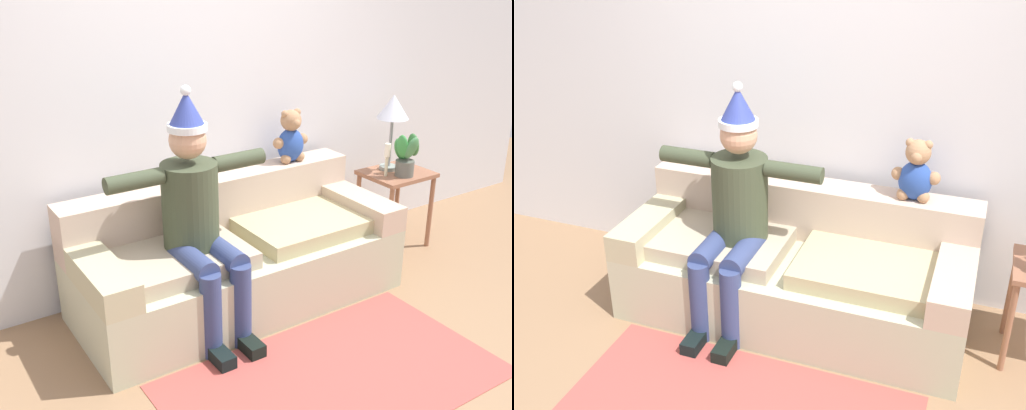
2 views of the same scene
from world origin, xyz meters
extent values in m
plane|color=#906D4D|center=(0.00, 0.00, 0.00)|extent=(10.00, 10.00, 0.00)
cube|color=silver|center=(0.00, 1.55, 1.35)|extent=(7.00, 0.10, 2.70)
cube|color=#B5B594|center=(0.00, 0.98, 0.21)|extent=(2.13, 0.88, 0.43)
cube|color=#C5AB97|center=(0.00, 1.30, 0.61)|extent=(2.13, 0.24, 0.36)
cube|color=#B3AD87|center=(-0.95, 0.98, 0.51)|extent=(0.22, 0.88, 0.17)
cube|color=#C1A88E|center=(0.95, 0.98, 0.51)|extent=(0.22, 0.88, 0.17)
cube|color=tan|center=(-0.48, 0.93, 0.48)|extent=(0.85, 0.62, 0.10)
cube|color=tan|center=(0.48, 0.93, 0.48)|extent=(0.85, 0.62, 0.10)
cylinder|color=#3B442F|center=(-0.35, 0.96, 0.79)|extent=(0.34, 0.34, 0.52)
sphere|color=tan|center=(-0.35, 0.96, 1.19)|extent=(0.22, 0.22, 0.22)
cylinder|color=white|center=(-0.35, 0.96, 1.26)|extent=(0.23, 0.23, 0.04)
cone|color=#324094|center=(-0.35, 0.96, 1.37)|extent=(0.21, 0.21, 0.20)
sphere|color=white|center=(-0.35, 0.96, 1.47)|extent=(0.06, 0.06, 0.06)
cylinder|color=navy|center=(-0.45, 0.76, 0.53)|extent=(0.14, 0.40, 0.14)
cylinder|color=navy|center=(-0.45, 0.56, 0.26)|extent=(0.13, 0.13, 0.53)
cube|color=black|center=(-0.45, 0.48, 0.04)|extent=(0.10, 0.24, 0.08)
cylinder|color=navy|center=(-0.25, 0.76, 0.53)|extent=(0.14, 0.40, 0.14)
cylinder|color=navy|center=(-0.25, 0.56, 0.26)|extent=(0.13, 0.13, 0.53)
cube|color=black|center=(-0.25, 0.48, 0.04)|extent=(0.10, 0.24, 0.08)
cylinder|color=#3B442F|center=(-0.69, 0.96, 1.01)|extent=(0.34, 0.10, 0.10)
cylinder|color=#3B442F|center=(-0.01, 0.96, 1.01)|extent=(0.34, 0.10, 0.10)
ellipsoid|color=#28489B|center=(0.64, 1.30, 0.91)|extent=(0.20, 0.16, 0.24)
sphere|color=#AA7C57|center=(0.64, 1.30, 1.09)|extent=(0.15, 0.15, 0.15)
sphere|color=#AA7C57|center=(0.64, 1.24, 1.08)|extent=(0.07, 0.07, 0.07)
sphere|color=#AA7C57|center=(0.59, 1.30, 1.14)|extent=(0.05, 0.05, 0.05)
sphere|color=#AA7C57|center=(0.69, 1.30, 1.14)|extent=(0.05, 0.05, 0.05)
sphere|color=#AA7C57|center=(0.53, 1.30, 0.94)|extent=(0.08, 0.08, 0.08)
sphere|color=#AA7C57|center=(0.58, 1.27, 0.83)|extent=(0.08, 0.08, 0.08)
sphere|color=#AA7C57|center=(0.74, 1.30, 0.94)|extent=(0.08, 0.08, 0.08)
sphere|color=#AA7C57|center=(0.70, 1.27, 0.83)|extent=(0.08, 0.08, 0.08)
cube|color=#925D43|center=(1.49, 1.07, 0.60)|extent=(0.50, 0.42, 0.03)
cylinder|color=#925D43|center=(1.27, 0.89, 0.29)|extent=(0.04, 0.04, 0.58)
cylinder|color=#925D43|center=(1.71, 0.89, 0.29)|extent=(0.04, 0.04, 0.58)
cylinder|color=#925D43|center=(1.27, 1.25, 0.29)|extent=(0.04, 0.04, 0.58)
cylinder|color=#925D43|center=(1.71, 1.25, 0.29)|extent=(0.04, 0.04, 0.58)
cylinder|color=gray|center=(1.48, 1.15, 0.63)|extent=(0.14, 0.14, 0.03)
cylinder|color=gray|center=(1.48, 1.15, 0.83)|extent=(0.02, 0.02, 0.38)
cone|color=silver|center=(1.48, 1.15, 1.11)|extent=(0.24, 0.24, 0.18)
cylinder|color=#595C54|center=(1.47, 0.98, 0.67)|extent=(0.14, 0.14, 0.12)
ellipsoid|color=#3B753C|center=(1.55, 0.98, 0.84)|extent=(0.09, 0.10, 0.19)
ellipsoid|color=#377F3C|center=(1.49, 1.04, 0.80)|extent=(0.16, 0.11, 0.21)
ellipsoid|color=#33893C|center=(1.43, 0.98, 0.85)|extent=(0.09, 0.11, 0.19)
ellipsoid|color=#417F49|center=(1.47, 0.93, 0.84)|extent=(0.13, 0.12, 0.20)
cylinder|color=beige|center=(1.35, 1.05, 0.69)|extent=(0.02, 0.02, 0.15)
cylinder|color=white|center=(1.35, 1.05, 0.82)|extent=(0.04, 0.04, 0.10)
cube|color=#AE4A43|center=(0.00, -0.01, 0.00)|extent=(1.85, 1.06, 0.01)
camera|label=1|loc=(-1.92, -2.15, 2.19)|focal=43.95mm
camera|label=2|loc=(1.01, -2.18, 2.43)|focal=43.97mm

